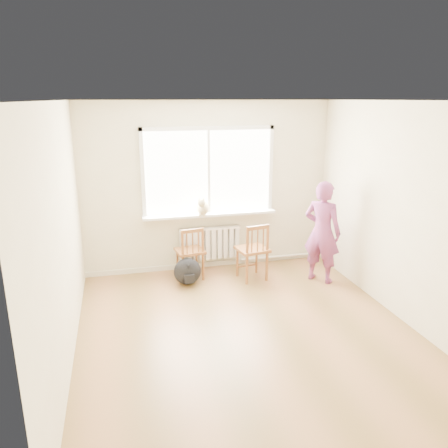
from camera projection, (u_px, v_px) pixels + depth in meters
floor at (248, 333)px, 5.27m from camera, size 4.50×4.50×0.00m
ceiling at (252, 100)px, 4.52m from camera, size 4.50×4.50×0.00m
back_wall at (208, 187)px, 6.99m from camera, size 4.00×0.01×2.70m
window at (208, 168)px, 6.88m from camera, size 2.12×0.05×1.42m
windowsill at (210, 214)px, 7.00m from camera, size 2.15×0.22×0.04m
radiator at (210, 243)px, 7.16m from camera, size 1.00×0.12×0.55m
heating_pipe at (280, 256)px, 7.57m from camera, size 1.40×0.04×0.04m
baseboard at (209, 264)px, 7.34m from camera, size 4.00×0.03×0.08m
chair_left at (191, 253)px, 6.72m from camera, size 0.47×0.45×0.85m
chair_right at (254, 252)px, 6.69m from camera, size 0.51×0.50×0.91m
person at (322, 232)px, 6.57m from camera, size 0.66×0.67×1.56m
cat at (203, 207)px, 6.85m from camera, size 0.28×0.45×0.31m
backpack at (187, 271)px, 6.59m from camera, size 0.44×0.35×0.41m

